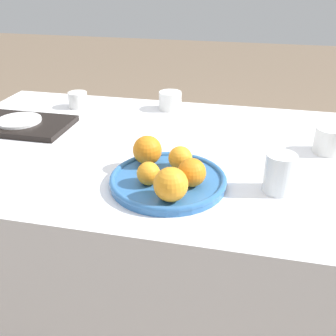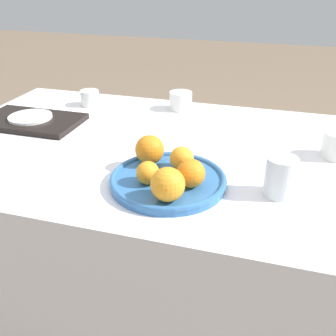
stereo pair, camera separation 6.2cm
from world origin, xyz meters
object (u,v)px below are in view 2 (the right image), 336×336
orange_2 (191,173)px  cup_2 (90,98)px  orange_4 (150,150)px  side_plate (30,117)px  orange_0 (168,185)px  orange_3 (148,173)px  serving_tray (31,121)px  water_glass (280,177)px  orange_1 (182,158)px  cup_1 (181,101)px  fruit_platter (168,180)px

orange_2 → cup_2: (-0.56, 0.55, -0.02)m
orange_4 → side_plate: 0.57m
orange_0 → orange_3: size_ratio=1.38×
orange_3 → serving_tray: size_ratio=0.17×
water_glass → orange_1: bearing=173.3°
orange_3 → cup_2: (-0.45, 0.57, -0.02)m
water_glass → serving_tray: water_glass is taller
side_plate → water_glass: bearing=-16.0°
cup_1 → serving_tray: bearing=-147.7°
orange_4 → serving_tray: 0.57m
side_plate → cup_1: 0.57m
orange_1 → cup_2: 0.70m
fruit_platter → cup_2: bearing=132.7°
orange_1 → side_plate: orange_1 is taller
orange_1 → water_glass: 0.26m
fruit_platter → orange_2: bearing=-17.0°
orange_1 → cup_2: size_ratio=0.87×
cup_1 → fruit_platter: bearing=-78.2°
fruit_platter → orange_0: 0.11m
water_glass → cup_2: size_ratio=1.37×
orange_0 → orange_3: orange_0 is taller
orange_3 → orange_4: size_ratio=0.74×
water_glass → cup_2: bearing=146.9°
water_glass → side_plate: 0.92m
orange_1 → serving_tray: (-0.63, 0.22, -0.04)m
orange_4 → serving_tray: bearing=158.3°
orange_3 → cup_1: size_ratio=0.67×
orange_2 → orange_3: bearing=-170.9°
orange_3 → cup_2: size_ratio=0.80×
fruit_platter → cup_2: 0.73m
orange_3 → orange_2: bearing=9.1°
serving_tray → cup_1: cup_1 is taller
fruit_platter → orange_0: bearing=-73.8°
cup_1 → cup_2: 0.37m
orange_0 → orange_3: 0.09m
orange_3 → cup_2: 0.73m
orange_0 → cup_1: 0.71m
orange_0 → orange_1: 0.16m
cup_1 → orange_1: bearing=-74.8°
side_plate → cup_2: size_ratio=2.06×
orange_2 → serving_tray: (-0.67, 0.31, -0.05)m
orange_0 → side_plate: bearing=148.9°
fruit_platter → orange_3: bearing=-138.7°
water_glass → orange_0: bearing=-152.8°
fruit_platter → orange_0: (0.03, -0.10, 0.05)m
serving_tray → cup_2: size_ratio=4.74×
serving_tray → water_glass: bearing=-16.0°
orange_1 → side_plate: 0.67m
water_glass → cup_2: (-0.77, 0.50, -0.02)m
serving_tray → side_plate: bearing=0.0°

